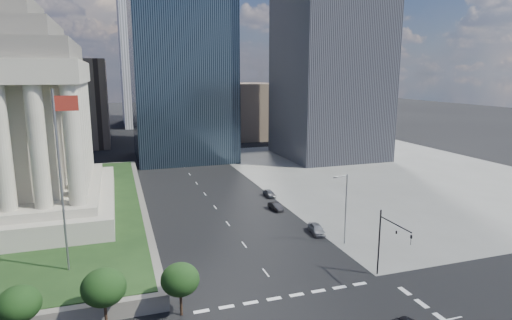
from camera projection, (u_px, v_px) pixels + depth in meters
name	position (u px, v px, depth m)	size (l,w,h in m)	color
ground	(175.00, 155.00, 125.70)	(500.00, 500.00, 0.00)	black
sidewalk_ne	(390.00, 173.00, 102.64)	(68.00, 90.00, 0.03)	slate
flagpole	(62.00, 172.00, 45.66)	(2.52, 0.24, 20.00)	slate
midrise_glass	(180.00, 49.00, 115.73)	(26.00, 26.00, 60.00)	black
building_filler_ne	(248.00, 110.00, 161.49)	(20.00, 30.00, 20.00)	brown
building_filler_nw	(70.00, 103.00, 141.61)	(24.00, 30.00, 28.00)	brown
traffic_signal_ne	(389.00, 238.00, 48.20)	(0.30, 5.74, 8.00)	black
street_lamp_north	(345.00, 205.00, 58.89)	(2.13, 0.22, 10.00)	slate
parked_sedan_near	(317.00, 229.00, 63.66)	(1.73, 4.30, 1.47)	gray
parked_sedan_mid	(276.00, 206.00, 74.77)	(3.80, 1.33, 1.25)	black
parked_sedan_far	(269.00, 193.00, 82.88)	(3.92, 1.58, 1.33)	#525359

